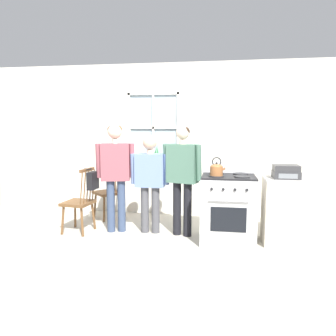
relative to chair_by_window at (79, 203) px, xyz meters
name	(u,v)px	position (x,y,z in m)	size (l,w,h in m)	color
ground_plane	(142,238)	(0.99, -0.12, -0.45)	(16.00, 16.00, 0.00)	#B2AD9E
wall_back	(160,141)	(1.00, 1.28, 0.89)	(6.40, 0.16, 2.70)	silver
chair_by_window	(79,203)	(0.00, 0.00, 0.00)	(0.45, 0.46, 0.98)	brown
chair_near_wall	(109,192)	(0.17, 0.83, 0.00)	(0.58, 0.58, 0.98)	brown
person_elderly_left	(115,166)	(0.54, 0.12, 0.55)	(0.58, 0.30, 1.62)	#384766
person_teen_center	(150,174)	(1.06, 0.15, 0.44)	(0.58, 0.23, 1.46)	#4C4C51
person_adult_right	(182,170)	(1.55, 0.09, 0.51)	(0.59, 0.33, 1.60)	black
stove	(228,208)	(2.20, -0.05, 0.02)	(0.74, 0.68, 1.08)	silver
kettle	(217,169)	(2.04, -0.18, 0.58)	(0.21, 0.17, 0.25)	#A86638
potted_plant	(157,157)	(0.96, 1.19, 0.60)	(0.14, 0.14, 0.31)	#935B3D
handbag	(93,180)	(0.23, -0.03, 0.36)	(0.21, 0.23, 0.31)	black
side_counter	(284,211)	(2.95, -0.01, 0.00)	(0.55, 0.50, 0.90)	beige
stereo	(286,172)	(2.95, -0.03, 0.54)	(0.34, 0.29, 0.18)	#38383A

